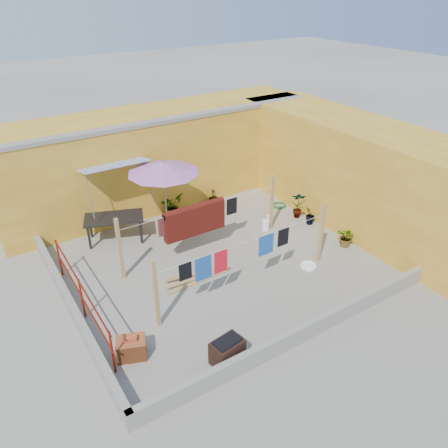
{
  "coord_description": "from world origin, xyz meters",
  "views": [
    {
      "loc": [
        -5.39,
        -8.69,
        7.03
      ],
      "look_at": [
        0.4,
        0.3,
        1.0
      ],
      "focal_mm": 35.0,
      "sensor_mm": 36.0,
      "label": 1
    }
  ],
  "objects_px": {
    "brazier": "(227,351)",
    "water_jug_b": "(266,225)",
    "patio_umbrella": "(163,168)",
    "white_basin": "(308,266)",
    "outdoor_table": "(114,219)",
    "water_jug_a": "(270,220)",
    "brick_stack": "(131,348)",
    "green_hose": "(279,205)",
    "plant_back_a": "(172,206)"
  },
  "relations": [
    {
      "from": "patio_umbrella",
      "to": "water_jug_b",
      "type": "height_order",
      "value": "patio_umbrella"
    },
    {
      "from": "water_jug_b",
      "to": "brazier",
      "type": "bearing_deg",
      "value": -135.65
    },
    {
      "from": "white_basin",
      "to": "water_jug_b",
      "type": "relative_size",
      "value": 1.21
    },
    {
      "from": "outdoor_table",
      "to": "water_jug_a",
      "type": "distance_m",
      "value": 4.95
    },
    {
      "from": "patio_umbrella",
      "to": "plant_back_a",
      "type": "height_order",
      "value": "patio_umbrella"
    },
    {
      "from": "brick_stack",
      "to": "white_basin",
      "type": "xyz_separation_m",
      "value": [
        5.4,
        0.43,
        -0.19
      ]
    },
    {
      "from": "brick_stack",
      "to": "plant_back_a",
      "type": "height_order",
      "value": "plant_back_a"
    },
    {
      "from": "water_jug_a",
      "to": "green_hose",
      "type": "bearing_deg",
      "value": 37.25
    },
    {
      "from": "brick_stack",
      "to": "brazier",
      "type": "xyz_separation_m",
      "value": [
        1.61,
        -1.23,
        0.06
      ]
    },
    {
      "from": "white_basin",
      "to": "plant_back_a",
      "type": "distance_m",
      "value": 5.1
    },
    {
      "from": "outdoor_table",
      "to": "water_jug_b",
      "type": "relative_size",
      "value": 5.06
    },
    {
      "from": "patio_umbrella",
      "to": "brazier",
      "type": "height_order",
      "value": "patio_umbrella"
    },
    {
      "from": "brick_stack",
      "to": "brazier",
      "type": "distance_m",
      "value": 2.03
    },
    {
      "from": "brazier",
      "to": "white_basin",
      "type": "xyz_separation_m",
      "value": [
        3.79,
        1.66,
        -0.25
      ]
    },
    {
      "from": "water_jug_b",
      "to": "plant_back_a",
      "type": "distance_m",
      "value": 3.22
    },
    {
      "from": "plant_back_a",
      "to": "water_jug_a",
      "type": "bearing_deg",
      "value": -41.59
    },
    {
      "from": "brick_stack",
      "to": "water_jug_b",
      "type": "xyz_separation_m",
      "value": [
        5.67,
        2.74,
        -0.06
      ]
    },
    {
      "from": "outdoor_table",
      "to": "brazier",
      "type": "bearing_deg",
      "value": -88.22
    },
    {
      "from": "patio_umbrella",
      "to": "green_hose",
      "type": "distance_m",
      "value": 4.78
    },
    {
      "from": "water_jug_b",
      "to": "plant_back_a",
      "type": "bearing_deg",
      "value": 130.73
    },
    {
      "from": "plant_back_a",
      "to": "water_jug_b",
      "type": "bearing_deg",
      "value": -49.27
    },
    {
      "from": "white_basin",
      "to": "plant_back_a",
      "type": "xyz_separation_m",
      "value": [
        -1.83,
        4.74,
        0.36
      ]
    },
    {
      "from": "water_jug_a",
      "to": "brazier",
      "type": "bearing_deg",
      "value": -136.29
    },
    {
      "from": "outdoor_table",
      "to": "green_hose",
      "type": "xyz_separation_m",
      "value": [
        5.66,
        -0.91,
        -0.7
      ]
    },
    {
      "from": "brazier",
      "to": "water_jug_b",
      "type": "height_order",
      "value": "brazier"
    },
    {
      "from": "patio_umbrella",
      "to": "outdoor_table",
      "type": "relative_size",
      "value": 1.45
    },
    {
      "from": "water_jug_b",
      "to": "plant_back_a",
      "type": "relative_size",
      "value": 0.47
    },
    {
      "from": "patio_umbrella",
      "to": "water_jug_a",
      "type": "relative_size",
      "value": 8.34
    },
    {
      "from": "outdoor_table",
      "to": "plant_back_a",
      "type": "height_order",
      "value": "same"
    },
    {
      "from": "green_hose",
      "to": "water_jug_b",
      "type": "bearing_deg",
      "value": -143.19
    },
    {
      "from": "outdoor_table",
      "to": "brazier",
      "type": "xyz_separation_m",
      "value": [
        0.19,
        -5.94,
        -0.44
      ]
    },
    {
      "from": "outdoor_table",
      "to": "green_hose",
      "type": "relative_size",
      "value": 3.78
    },
    {
      "from": "patio_umbrella",
      "to": "white_basin",
      "type": "bearing_deg",
      "value": -55.36
    },
    {
      "from": "water_jug_a",
      "to": "plant_back_a",
      "type": "distance_m",
      "value": 3.3
    },
    {
      "from": "outdoor_table",
      "to": "white_basin",
      "type": "height_order",
      "value": "outdoor_table"
    },
    {
      "from": "green_hose",
      "to": "patio_umbrella",
      "type": "bearing_deg",
      "value": 176.03
    },
    {
      "from": "patio_umbrella",
      "to": "white_basin",
      "type": "height_order",
      "value": "patio_umbrella"
    },
    {
      "from": "patio_umbrella",
      "to": "white_basin",
      "type": "xyz_separation_m",
      "value": [
        2.53,
        -3.66,
        -2.23
      ]
    },
    {
      "from": "white_basin",
      "to": "brazier",
      "type": "bearing_deg",
      "value": -156.36
    },
    {
      "from": "brazier",
      "to": "white_basin",
      "type": "distance_m",
      "value": 4.14
    },
    {
      "from": "patio_umbrella",
      "to": "brazier",
      "type": "bearing_deg",
      "value": -103.34
    },
    {
      "from": "plant_back_a",
      "to": "brick_stack",
      "type": "bearing_deg",
      "value": -124.62
    },
    {
      "from": "patio_umbrella",
      "to": "brick_stack",
      "type": "bearing_deg",
      "value": -125.08
    },
    {
      "from": "water_jug_a",
      "to": "brick_stack",
      "type": "bearing_deg",
      "value": -153.59
    },
    {
      "from": "brick_stack",
      "to": "water_jug_b",
      "type": "distance_m",
      "value": 6.3
    },
    {
      "from": "outdoor_table",
      "to": "brazier",
      "type": "relative_size",
      "value": 2.66
    },
    {
      "from": "brazier",
      "to": "plant_back_a",
      "type": "relative_size",
      "value": 0.89
    },
    {
      "from": "water_jug_a",
      "to": "water_jug_b",
      "type": "bearing_deg",
      "value": -144.55
    },
    {
      "from": "brick_stack",
      "to": "white_basin",
      "type": "relative_size",
      "value": 1.6
    },
    {
      "from": "outdoor_table",
      "to": "water_jug_b",
      "type": "height_order",
      "value": "outdoor_table"
    }
  ]
}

